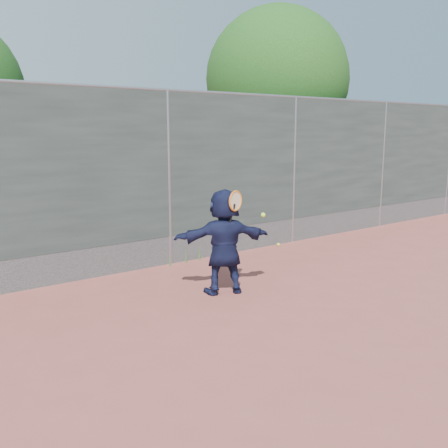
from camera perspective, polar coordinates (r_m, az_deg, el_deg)
ground at (r=6.35m, az=10.55°, el=-11.12°), size 80.00×80.00×0.00m
player at (r=7.17m, az=0.00°, el=-2.00°), size 1.48×0.93×1.53m
ball_ground at (r=10.27m, az=6.24°, el=-2.35°), size 0.07×0.07×0.07m
fence at (r=8.68m, az=-6.32°, el=5.62°), size 20.00×0.06×3.03m
swing_action at (r=6.96m, az=1.62°, el=2.34°), size 0.63×0.20×0.51m
tree_right at (r=13.33m, az=6.52°, el=15.56°), size 3.78×3.60×5.39m
weed_clump at (r=8.98m, az=-4.13°, el=-3.57°), size 0.68×0.07×0.30m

